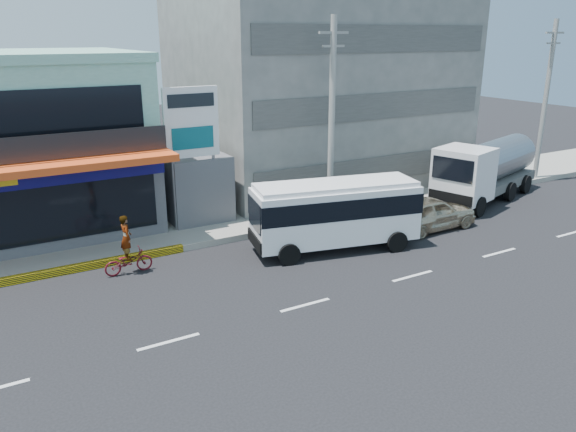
% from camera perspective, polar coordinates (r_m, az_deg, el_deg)
% --- Properties ---
extents(ground, '(120.00, 120.00, 0.00)m').
position_cam_1_polar(ground, '(20.12, 1.76, -9.04)').
color(ground, black).
rests_on(ground, ground).
extents(sidewalk, '(70.00, 5.00, 0.30)m').
position_cam_1_polar(sidewalk, '(30.02, 0.39, 0.59)').
color(sidewalk, gray).
rests_on(sidewalk, ground).
extents(shop_building, '(12.40, 11.70, 8.00)m').
position_cam_1_polar(shop_building, '(29.65, -26.77, 6.10)').
color(shop_building, '#4F5055').
rests_on(shop_building, ground).
extents(concrete_building, '(16.00, 12.00, 14.00)m').
position_cam_1_polar(concrete_building, '(36.00, 2.96, 14.60)').
color(concrete_building, gray).
rests_on(concrete_building, ground).
extents(gap_structure, '(3.00, 6.00, 3.50)m').
position_cam_1_polar(gap_structure, '(29.75, -10.43, 3.33)').
color(gap_structure, '#4F5055').
rests_on(gap_structure, ground).
extents(satellite_dish, '(1.50, 1.50, 0.15)m').
position_cam_1_polar(satellite_dish, '(28.42, -9.94, 6.46)').
color(satellite_dish, slate).
rests_on(satellite_dish, gap_structure).
extents(billboard, '(2.60, 0.18, 6.90)m').
position_cam_1_polar(billboard, '(26.35, -9.75, 8.56)').
color(billboard, gray).
rests_on(billboard, ground).
extents(utility_pole_near, '(1.60, 0.30, 10.00)m').
position_cam_1_polar(utility_pole_near, '(27.68, 4.46, 9.68)').
color(utility_pole_near, '#999993').
rests_on(utility_pole_near, ground).
extents(utility_pole_far, '(1.60, 0.30, 10.00)m').
position_cam_1_polar(utility_pole_far, '(38.95, 24.68, 10.54)').
color(utility_pole_far, '#999993').
rests_on(utility_pole_far, ground).
extents(minibus, '(7.62, 3.86, 3.05)m').
position_cam_1_polar(minibus, '(24.60, 4.83, 0.63)').
color(minibus, white).
rests_on(minibus, ground).
extents(sedan, '(4.91, 2.00, 1.67)m').
position_cam_1_polar(sedan, '(28.19, 14.23, 0.31)').
color(sedan, '#BEB091').
rests_on(sedan, ground).
extents(tanker_truck, '(8.98, 4.91, 3.40)m').
position_cam_1_polar(tanker_truck, '(33.88, 19.36, 4.53)').
color(tanker_truck, white).
rests_on(tanker_truck, ground).
extents(motorcycle_rider, '(1.90, 0.67, 2.44)m').
position_cam_1_polar(motorcycle_rider, '(23.21, -15.97, -3.78)').
color(motorcycle_rider, '#510B13').
rests_on(motorcycle_rider, ground).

